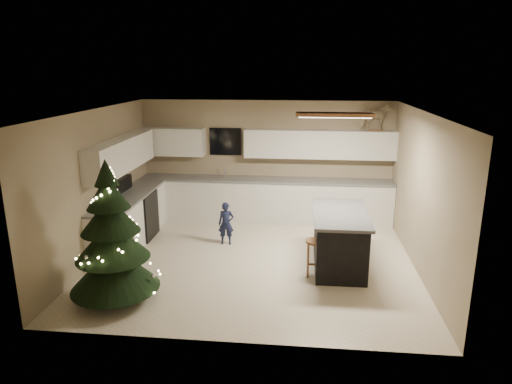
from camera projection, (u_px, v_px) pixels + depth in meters
ground_plane at (254, 260)px, 8.04m from camera, size 5.50×5.50×0.00m
room_shell at (255, 163)px, 7.58m from camera, size 5.52×5.02×2.61m
cabinetry at (219, 192)px, 9.51m from camera, size 5.50×3.20×2.00m
island at (339, 239)px, 7.71m from camera, size 0.90×1.70×0.95m
bar_stool at (315, 249)px, 7.34m from camera, size 0.32×0.32×0.61m
christmas_tree at (112, 244)px, 6.46m from camera, size 1.31×1.27×2.10m
toddler at (226, 224)px, 8.68m from camera, size 0.32×0.23×0.82m
rocking_horse at (376, 117)px, 9.43m from camera, size 0.70×0.52×0.56m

